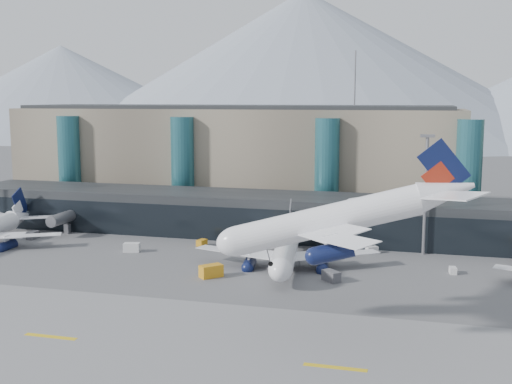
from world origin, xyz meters
TOP-DOWN VIEW (x-y plane):
  - ground at (0.00, 0.00)m, footprint 900.00×900.00m
  - runway_strip at (0.00, -15.00)m, footprint 400.00×40.00m
  - runway_markings at (-0.00, -15.00)m, footprint 128.00×1.00m
  - concourse at (-0.02, 57.73)m, footprint 170.00×27.00m
  - terminal_main at (-25.00, 90.00)m, footprint 130.00×30.00m
  - teal_towers at (-14.99, 74.01)m, footprint 116.40×19.40m
  - mountain_ridge at (15.97, 380.00)m, footprint 910.00×400.00m
  - lightmast_mid at (30.00, 48.00)m, footprint 3.00×1.20m
  - hero_jet at (20.10, -1.96)m, footprint 38.16×38.06m
  - jet_parked_mid at (3.47, 32.56)m, footprint 38.35×38.56m
  - veh_a at (-31.25, 33.84)m, footprint 3.78×2.65m
  - veh_b at (-18.47, 43.14)m, footprint 2.10×2.78m
  - veh_c at (13.96, 22.52)m, footprint 3.85×3.79m
  - veh_d at (19.30, 46.00)m, footprint 2.85×2.66m
  - veh_f at (-59.71, 39.54)m, footprint 1.69×3.17m
  - veh_g at (35.61, 33.62)m, footprint 1.51×2.30m
  - veh_h at (-8.11, 19.51)m, footprint 4.48×4.56m

SIDE VIEW (x-z plane):
  - ground at x=0.00m, z-range 0.00..0.00m
  - runway_strip at x=0.00m, z-range 0.00..0.04m
  - runway_markings at x=0.00m, z-range 0.04..0.06m
  - veh_g at x=35.61m, z-range 0.00..1.27m
  - veh_b at x=-18.47m, z-range 0.00..1.43m
  - veh_d at x=19.30m, z-range 0.00..1.46m
  - veh_f at x=-59.71m, z-range 0.00..1.77m
  - veh_a at x=-31.25m, z-range 0.00..1.93m
  - veh_c at x=13.96m, z-range 0.00..1.96m
  - veh_h at x=-8.11m, z-range 0.00..2.31m
  - jet_parked_mid at x=3.47m, z-range -1.52..10.97m
  - concourse at x=-0.02m, z-range -0.03..9.97m
  - teal_towers at x=-14.99m, z-range -8.99..37.01m
  - lightmast_mid at x=30.00m, z-range 1.62..27.22m
  - terminal_main at x=-25.00m, z-range -0.06..30.94m
  - hero_jet at x=20.10m, z-range 11.65..24.02m
  - mountain_ridge at x=15.97m, z-range -9.26..100.74m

